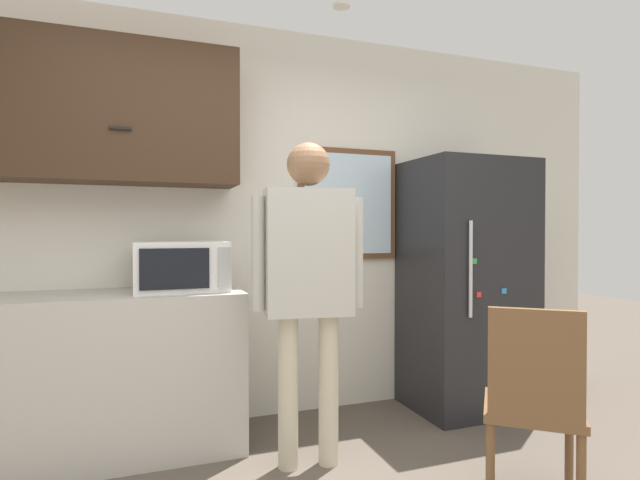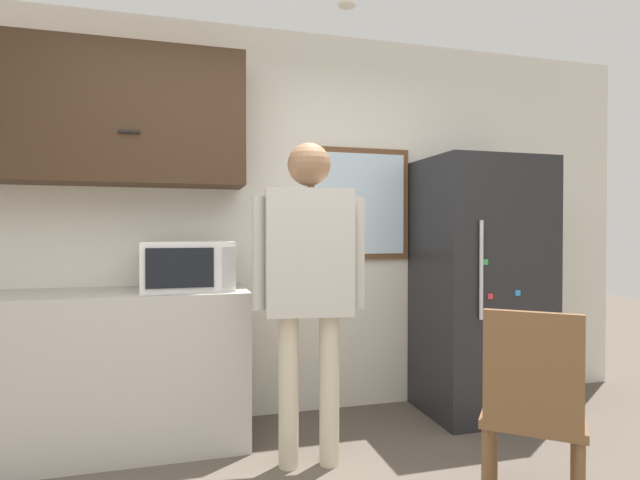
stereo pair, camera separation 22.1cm
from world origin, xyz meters
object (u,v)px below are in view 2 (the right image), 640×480
(person, at_px, (309,267))
(chair, at_px, (532,405))
(microwave, at_px, (188,265))
(refrigerator, at_px, (481,286))

(person, relative_size, chair, 1.86)
(microwave, bearing_deg, chair, -41.77)
(microwave, xyz_separation_m, refrigerator, (2.01, -0.04, -0.18))
(chair, bearing_deg, microwave, -2.13)
(person, distance_m, refrigerator, 1.47)
(microwave, relative_size, person, 0.30)
(refrigerator, relative_size, chair, 1.89)
(refrigerator, xyz_separation_m, chair, (-0.57, -1.26, -0.38))
(person, distance_m, chair, 1.27)
(microwave, distance_m, refrigerator, 2.02)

